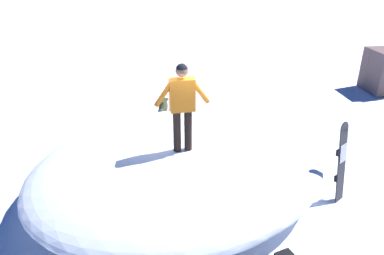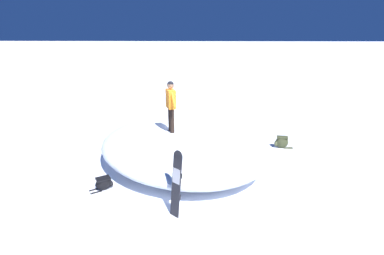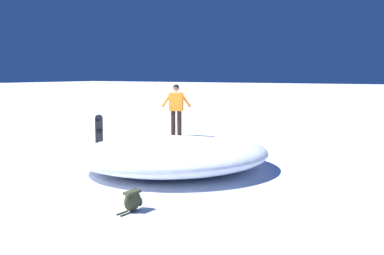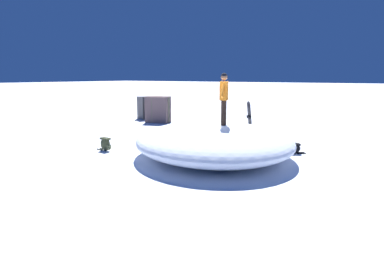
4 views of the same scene
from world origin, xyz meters
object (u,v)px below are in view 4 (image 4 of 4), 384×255
Objects in this scene: backpack_far at (294,148)px; backpack_near at (106,144)px; snowboard_primary_upright at (250,121)px; snowboarder_standing at (224,95)px.

backpack_near is at bearing -60.12° from backpack_far.
snowboard_primary_upright is 2.42m from backpack_far.
snowboarder_standing is at bearing -41.85° from backpack_far.
snowboard_primary_upright is at bearing -116.68° from backpack_far.
backpack_far is at bearing 138.15° from snowboarder_standing.
backpack_near is at bearing -71.01° from snowboarder_standing.
snowboard_primary_upright is at bearing -171.42° from snowboarder_standing.
snowboarder_standing reaches higher than snowboard_primary_upright.
snowboarder_standing is 2.32× the size of backpack_near.
backpack_near is at bearing -39.17° from snowboard_primary_upright.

